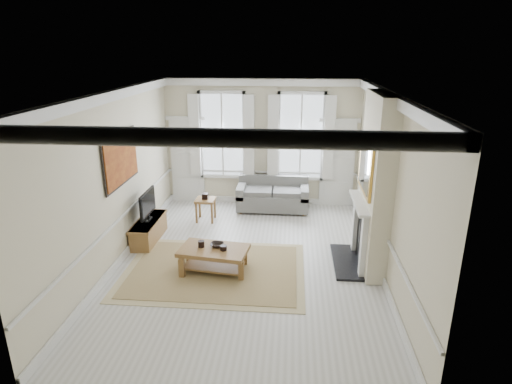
# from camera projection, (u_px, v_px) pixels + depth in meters

# --- Properties ---
(floor) EXTENTS (7.20, 7.20, 0.00)m
(floor) POSITION_uv_depth(u_px,v_px,m) (248.00, 263.00, 8.66)
(floor) COLOR #B7B5AD
(floor) RESTS_ON ground
(ceiling) EXTENTS (7.20, 7.20, 0.00)m
(ceiling) POSITION_uv_depth(u_px,v_px,m) (247.00, 92.00, 7.57)
(ceiling) COLOR white
(ceiling) RESTS_ON back_wall
(back_wall) EXTENTS (5.20, 0.00, 5.20)m
(back_wall) POSITION_uv_depth(u_px,v_px,m) (261.00, 143.00, 11.51)
(back_wall) COLOR beige
(back_wall) RESTS_ON floor
(left_wall) EXTENTS (0.00, 7.20, 7.20)m
(left_wall) POSITION_uv_depth(u_px,v_px,m) (115.00, 180.00, 8.33)
(left_wall) COLOR beige
(left_wall) RESTS_ON floor
(right_wall) EXTENTS (0.00, 7.20, 7.20)m
(right_wall) POSITION_uv_depth(u_px,v_px,m) (387.00, 187.00, 7.90)
(right_wall) COLOR beige
(right_wall) RESTS_ON floor
(window_left) EXTENTS (1.26, 0.20, 2.20)m
(window_left) POSITION_uv_depth(u_px,v_px,m) (222.00, 135.00, 11.48)
(window_left) COLOR #B2BCC6
(window_left) RESTS_ON back_wall
(window_right) EXTENTS (1.26, 0.20, 2.20)m
(window_right) POSITION_uv_depth(u_px,v_px,m) (301.00, 137.00, 11.31)
(window_right) COLOR #B2BCC6
(window_right) RESTS_ON back_wall
(door_left) EXTENTS (0.90, 0.08, 2.30)m
(door_left) POSITION_uv_depth(u_px,v_px,m) (187.00, 162.00, 11.82)
(door_left) COLOR silver
(door_left) RESTS_ON floor
(door_right) EXTENTS (0.90, 0.08, 2.30)m
(door_right) POSITION_uv_depth(u_px,v_px,m) (337.00, 165.00, 11.48)
(door_right) COLOR silver
(door_right) RESTS_ON floor
(painting) EXTENTS (0.05, 1.66, 1.06)m
(painting) POSITION_uv_depth(u_px,v_px,m) (121.00, 159.00, 8.49)
(painting) COLOR #AA5E1D
(painting) RESTS_ON left_wall
(chimney_breast) EXTENTS (0.35, 1.70, 3.38)m
(chimney_breast) POSITION_uv_depth(u_px,v_px,m) (375.00, 184.00, 8.11)
(chimney_breast) COLOR beige
(chimney_breast) RESTS_ON floor
(hearth) EXTENTS (0.55, 1.50, 0.05)m
(hearth) POSITION_uv_depth(u_px,v_px,m) (347.00, 262.00, 8.68)
(hearth) COLOR black
(hearth) RESTS_ON floor
(fireplace) EXTENTS (0.21, 1.45, 1.33)m
(fireplace) POSITION_uv_depth(u_px,v_px,m) (359.00, 230.00, 8.44)
(fireplace) COLOR silver
(fireplace) RESTS_ON floor
(mirror) EXTENTS (0.06, 1.26, 1.06)m
(mirror) POSITION_uv_depth(u_px,v_px,m) (365.00, 166.00, 8.01)
(mirror) COLOR gold
(mirror) RESTS_ON chimney_breast
(sofa) EXTENTS (1.88, 0.91, 0.87)m
(sofa) POSITION_uv_depth(u_px,v_px,m) (273.00, 196.00, 11.45)
(sofa) COLOR #61615F
(sofa) RESTS_ON floor
(side_table) EXTENTS (0.48, 0.48, 0.57)m
(side_table) POSITION_uv_depth(u_px,v_px,m) (205.00, 203.00, 10.66)
(side_table) COLOR brown
(side_table) RESTS_ON floor
(rug) EXTENTS (3.50, 2.60, 0.02)m
(rug) POSITION_uv_depth(u_px,v_px,m) (214.00, 270.00, 8.37)
(rug) COLOR olive
(rug) RESTS_ON floor
(coffee_table) EXTENTS (1.38, 0.92, 0.49)m
(coffee_table) POSITION_uv_depth(u_px,v_px,m) (214.00, 252.00, 8.24)
(coffee_table) COLOR brown
(coffee_table) RESTS_ON rug
(ceramic_pot_a) EXTENTS (0.12, 0.12, 0.12)m
(ceramic_pot_a) POSITION_uv_depth(u_px,v_px,m) (201.00, 244.00, 8.26)
(ceramic_pot_a) COLOR black
(ceramic_pot_a) RESTS_ON coffee_table
(ceramic_pot_b) EXTENTS (0.13, 0.13, 0.09)m
(ceramic_pot_b) POSITION_uv_depth(u_px,v_px,m) (223.00, 248.00, 8.14)
(ceramic_pot_b) COLOR black
(ceramic_pot_b) RESTS_ON coffee_table
(bowl) EXTENTS (0.28, 0.28, 0.06)m
(bowl) POSITION_uv_depth(u_px,v_px,m) (217.00, 245.00, 8.29)
(bowl) COLOR black
(bowl) RESTS_ON coffee_table
(tv_stand) EXTENTS (0.44, 1.36, 0.48)m
(tv_stand) POSITION_uv_depth(u_px,v_px,m) (149.00, 230.00, 9.63)
(tv_stand) COLOR brown
(tv_stand) RESTS_ON floor
(tv) EXTENTS (0.08, 0.90, 0.68)m
(tv) POSITION_uv_depth(u_px,v_px,m) (148.00, 204.00, 9.43)
(tv) COLOR black
(tv) RESTS_ON tv_stand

